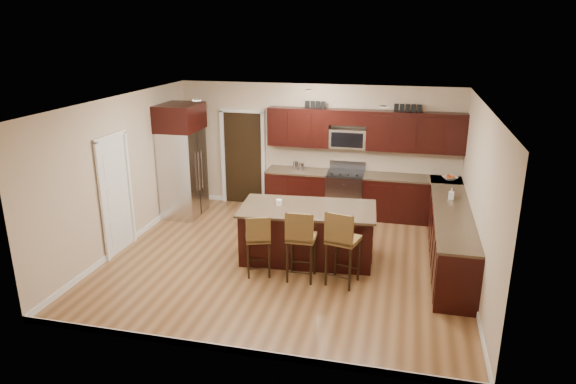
% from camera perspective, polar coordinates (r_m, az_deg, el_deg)
% --- Properties ---
extents(floor, '(6.00, 6.00, 0.00)m').
position_cam_1_polar(floor, '(8.90, -0.18, -7.52)').
color(floor, brown).
rests_on(floor, ground).
extents(ceiling, '(6.00, 6.00, 0.00)m').
position_cam_1_polar(ceiling, '(8.12, -0.20, 9.97)').
color(ceiling, silver).
rests_on(ceiling, wall_back).
extents(wall_back, '(6.00, 0.00, 6.00)m').
position_cam_1_polar(wall_back, '(11.01, 3.20, 4.90)').
color(wall_back, '#C6AE8F').
rests_on(wall_back, floor).
extents(wall_left, '(0.00, 5.50, 5.50)m').
position_cam_1_polar(wall_left, '(9.54, -17.99, 2.01)').
color(wall_left, '#C6AE8F').
rests_on(wall_left, floor).
extents(wall_right, '(0.00, 5.50, 5.50)m').
position_cam_1_polar(wall_right, '(8.27, 20.47, -0.65)').
color(wall_right, '#C6AE8F').
rests_on(wall_right, floor).
extents(base_cabinets, '(4.02, 3.96, 0.92)m').
position_cam_1_polar(base_cabinets, '(9.85, 12.67, -2.50)').
color(base_cabinets, black).
rests_on(base_cabinets, floor).
extents(upper_cabinets, '(4.00, 0.33, 0.80)m').
position_cam_1_polar(upper_cabinets, '(10.62, 8.67, 6.95)').
color(upper_cabinets, black).
rests_on(upper_cabinets, wall_back).
extents(range, '(0.76, 0.64, 1.11)m').
position_cam_1_polar(range, '(10.86, 6.36, -0.17)').
color(range, silver).
rests_on(range, floor).
extents(microwave, '(0.76, 0.31, 0.40)m').
position_cam_1_polar(microwave, '(10.72, 6.68, 5.93)').
color(microwave, silver).
rests_on(microwave, upper_cabinets).
extents(doorway, '(0.85, 0.03, 2.06)m').
position_cam_1_polar(doorway, '(11.47, -4.99, 3.75)').
color(doorway, black).
rests_on(doorway, floor).
extents(pantry_door, '(0.03, 0.80, 2.04)m').
position_cam_1_polar(pantry_door, '(9.38, -18.62, -0.43)').
color(pantry_door, white).
rests_on(pantry_door, floor).
extents(letter_decor, '(2.20, 0.03, 0.15)m').
position_cam_1_polar(letter_decor, '(10.55, 8.00, 9.42)').
color(letter_decor, black).
rests_on(letter_decor, upper_cabinets).
extents(island, '(2.36, 1.37, 0.92)m').
position_cam_1_polar(island, '(8.81, 2.18, -4.74)').
color(island, black).
rests_on(island, floor).
extents(stool_left, '(0.49, 0.49, 1.03)m').
position_cam_1_polar(stool_left, '(8.12, -3.33, -5.16)').
color(stool_left, brown).
rests_on(stool_left, floor).
extents(stool_mid, '(0.45, 0.45, 1.16)m').
position_cam_1_polar(stool_mid, '(7.92, 1.41, -5.09)').
color(stool_mid, brown).
rests_on(stool_mid, floor).
extents(stool_right, '(0.55, 0.55, 1.21)m').
position_cam_1_polar(stool_right, '(7.81, 5.98, -5.30)').
color(stool_right, brown).
rests_on(stool_right, floor).
extents(refrigerator, '(0.79, 0.97, 2.35)m').
position_cam_1_polar(refrigerator, '(10.83, -11.67, 3.55)').
color(refrigerator, silver).
rests_on(refrigerator, floor).
extents(floor_mat, '(0.92, 0.70, 0.01)m').
position_cam_1_polar(floor_mat, '(10.09, 6.00, -4.42)').
color(floor_mat, olive).
rests_on(floor_mat, floor).
extents(fruit_bowl, '(0.38, 0.38, 0.07)m').
position_cam_1_polar(fruit_bowl, '(10.69, 17.52, 1.50)').
color(fruit_bowl, silver).
rests_on(fruit_bowl, base_cabinets).
extents(soap_bottle, '(0.10, 0.10, 0.20)m').
position_cam_1_polar(soap_bottle, '(9.46, 17.69, -0.18)').
color(soap_bottle, '#B2B2B2').
rests_on(soap_bottle, base_cabinets).
extents(canister_tall, '(0.12, 0.12, 0.19)m').
position_cam_1_polar(canister_tall, '(10.88, 0.86, 2.95)').
color(canister_tall, silver).
rests_on(canister_tall, base_cabinets).
extents(canister_short, '(0.11, 0.11, 0.16)m').
position_cam_1_polar(canister_short, '(10.86, 1.52, 2.84)').
color(canister_short, silver).
rests_on(canister_short, base_cabinets).
extents(island_jar, '(0.10, 0.10, 0.10)m').
position_cam_1_polar(island_jar, '(8.72, -1.00, -1.17)').
color(island_jar, white).
rests_on(island_jar, island).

